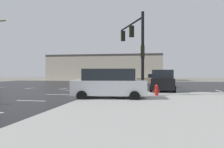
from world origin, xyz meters
name	(u,v)px	position (x,y,z in m)	size (l,w,h in m)	color
ground_plane	(81,89)	(0.00, 0.00, 0.00)	(120.00, 120.00, 0.00)	slate
road_asphalt	(81,89)	(0.00, 0.00, 0.01)	(44.00, 44.00, 0.02)	black
snow_strip_curbside	(122,91)	(5.00, -4.00, 0.17)	(4.00, 1.60, 0.06)	white
lane_markings	(88,90)	(1.20, -1.38, 0.02)	(36.15, 36.15, 0.01)	silver
traffic_signal_mast	(136,42)	(6.26, -5.16, 4.24)	(2.41, 5.02, 6.15)	black
fire_hydrant	(157,90)	(7.87, -6.56, 0.54)	(0.48, 0.26, 0.79)	red
strip_building_background	(105,68)	(-3.35, 29.27, 3.00)	(27.16, 8.00, 6.01)	#BCB29E
sedan_blue	(163,80)	(9.00, 5.04, 0.85)	(2.07, 4.56, 1.58)	navy
sedan_tan	(153,79)	(7.87, 10.31, 0.85)	(4.59, 2.16, 1.58)	tan
suv_black	(162,80)	(8.54, -2.13, 1.09)	(2.34, 4.91, 2.03)	black
suv_silver	(109,83)	(4.76, -8.57, 1.09)	(4.98, 2.57, 2.03)	#B7BABF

